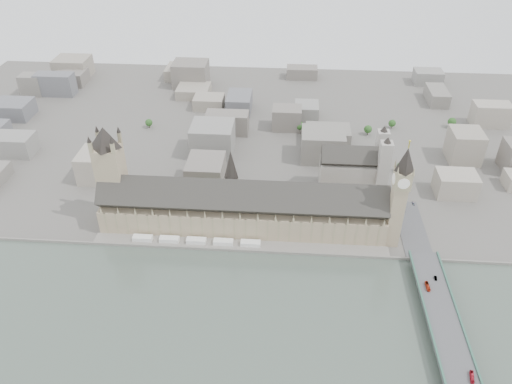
# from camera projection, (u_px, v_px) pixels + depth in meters

# --- Properties ---
(ground) EXTENTS (900.00, 900.00, 0.00)m
(ground) POSITION_uv_depth(u_px,v_px,m) (240.00, 241.00, 462.29)
(ground) COLOR #595651
(ground) RESTS_ON ground
(embankment_wall) EXTENTS (600.00, 1.50, 3.00)m
(embankment_wall) POSITION_uv_depth(u_px,v_px,m) (239.00, 251.00, 449.11)
(embankment_wall) COLOR slate
(embankment_wall) RESTS_ON ground
(river_terrace) EXTENTS (270.00, 15.00, 2.00)m
(river_terrace) POSITION_uv_depth(u_px,v_px,m) (240.00, 246.00, 455.56)
(river_terrace) COLOR slate
(river_terrace) RESTS_ON ground
(terrace_tents) EXTENTS (118.00, 7.00, 4.00)m
(terrace_tents) POSITION_uv_depth(u_px,v_px,m) (196.00, 241.00, 456.72)
(terrace_tents) COLOR white
(terrace_tents) RESTS_ON river_terrace
(palace_of_westminster) EXTENTS (265.00, 40.73, 55.44)m
(palace_of_westminster) POSITION_uv_depth(u_px,v_px,m) (242.00, 209.00, 465.68)
(palace_of_westminster) COLOR tan
(palace_of_westminster) RESTS_ON ground
(elizabeth_tower) EXTENTS (17.00, 17.00, 107.50)m
(elizabeth_tower) POSITION_uv_depth(u_px,v_px,m) (400.00, 191.00, 427.61)
(elizabeth_tower) COLOR tan
(elizabeth_tower) RESTS_ON ground
(victoria_tower) EXTENTS (30.00, 30.00, 100.00)m
(victoria_tower) POSITION_uv_depth(u_px,v_px,m) (111.00, 171.00, 459.97)
(victoria_tower) COLOR tan
(victoria_tower) RESTS_ON ground
(central_tower) EXTENTS (13.00, 13.00, 48.00)m
(central_tower) POSITION_uv_depth(u_px,v_px,m) (231.00, 173.00, 451.57)
(central_tower) COLOR gray
(central_tower) RESTS_ON ground
(westminster_bridge) EXTENTS (25.00, 325.00, 10.25)m
(westminster_bridge) POSITION_uv_depth(u_px,v_px,m) (441.00, 321.00, 377.48)
(westminster_bridge) COLOR #474749
(westminster_bridge) RESTS_ON ground
(bridge_parapets) EXTENTS (25.00, 235.00, 1.15)m
(bridge_parapets) POSITION_uv_depth(u_px,v_px,m) (458.00, 366.00, 337.65)
(bridge_parapets) COLOR #366250
(bridge_parapets) RESTS_ON westminster_bridge
(westminster_abbey) EXTENTS (68.00, 36.00, 64.00)m
(westminster_abbey) POSITION_uv_depth(u_px,v_px,m) (355.00, 169.00, 519.50)
(westminster_abbey) COLOR #9F988F
(westminster_abbey) RESTS_ON ground
(city_skyline_inland) EXTENTS (720.00, 360.00, 38.00)m
(city_skyline_inland) POSITION_uv_depth(u_px,v_px,m) (259.00, 110.00, 653.15)
(city_skyline_inland) COLOR gray
(city_skyline_inland) RESTS_ON ground
(park_trees) EXTENTS (110.00, 30.00, 15.00)m
(park_trees) POSITION_uv_depth(u_px,v_px,m) (236.00, 197.00, 508.04)
(park_trees) COLOR #19471A
(park_trees) RESTS_ON ground
(red_bus_north) EXTENTS (2.57, 10.15, 2.81)m
(red_bus_north) POSITION_uv_depth(u_px,v_px,m) (428.00, 286.00, 398.24)
(red_bus_north) COLOR red
(red_bus_north) RESTS_ON westminster_bridge
(red_bus_south) EXTENTS (3.96, 9.78, 2.65)m
(red_bus_south) POSITION_uv_depth(u_px,v_px,m) (472.00, 377.00, 329.68)
(red_bus_south) COLOR #AF1525
(red_bus_south) RESTS_ON westminster_bridge
(car_silver) EXTENTS (2.12, 5.13, 1.65)m
(car_silver) POSITION_uv_depth(u_px,v_px,m) (436.00, 278.00, 406.68)
(car_silver) COLOR gray
(car_silver) RESTS_ON westminster_bridge
(car_approach) EXTENTS (2.99, 5.60, 1.54)m
(car_approach) POSITION_uv_depth(u_px,v_px,m) (413.00, 204.00, 492.61)
(car_approach) COLOR gray
(car_approach) RESTS_ON westminster_bridge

